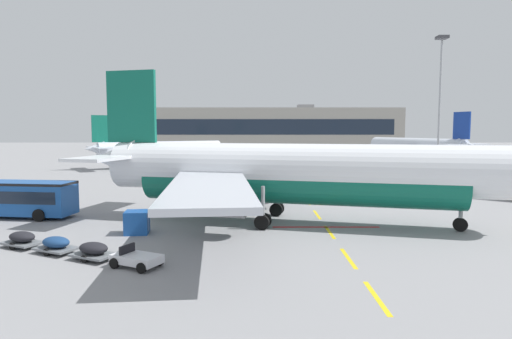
{
  "coord_description": "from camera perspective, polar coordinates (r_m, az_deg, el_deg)",
  "views": [
    {
      "loc": [
        12.76,
        -10.32,
        7.27
      ],
      "look_at": [
        12.75,
        27.58,
        3.83
      ],
      "focal_mm": 30.82,
      "sensor_mm": 36.0,
      "label": 1
    }
  ],
  "objects": [
    {
      "name": "airliner_mid_left",
      "position": [
        102.74,
        20.12,
        2.75
      ],
      "size": [
        28.28,
        29.62,
        10.73
      ],
      "color": "silver",
      "rests_on": "ground"
    },
    {
      "name": "ground",
      "position": [
        57.68,
        28.23,
        -2.67
      ],
      "size": [
        400.0,
        400.0,
        0.0
      ],
      "primitive_type": "plane",
      "color": "gray"
    },
    {
      "name": "apron_light_mast_far",
      "position": [
        82.68,
        22.81,
        9.81
      ],
      "size": [
        1.8,
        1.8,
        23.12
      ],
      "color": "slate",
      "rests_on": "ground"
    },
    {
      "name": "apron_paint_markings",
      "position": [
        48.73,
        6.19,
        -3.42
      ],
      "size": [
        8.0,
        96.26,
        0.01
      ],
      "color": "yellow",
      "rests_on": "ground"
    },
    {
      "name": "airliner_foreground",
      "position": [
        34.19,
        4.23,
        -0.4
      ],
      "size": [
        34.45,
        33.59,
        12.2
      ],
      "color": "white",
      "rests_on": "ground"
    },
    {
      "name": "baggage_train",
      "position": [
        27.66,
        -22.47,
        -9.31
      ],
      "size": [
        11.07,
        6.4,
        1.14
      ],
      "color": "silver",
      "rests_on": "ground"
    },
    {
      "name": "airliner_far_center",
      "position": [
        87.54,
        -12.34,
        2.4
      ],
      "size": [
        26.24,
        24.59,
        9.88
      ],
      "color": "silver",
      "rests_on": "ground"
    },
    {
      "name": "apron_shuttle_bus",
      "position": [
        42.28,
        -30.01,
        -3.01
      ],
      "size": [
        12.27,
        4.2,
        3.0
      ],
      "color": "#194C99",
      "rests_on": "ground"
    },
    {
      "name": "terminal_satellite",
      "position": [
        166.16,
        1.48,
        5.27
      ],
      "size": [
        95.63,
        25.04,
        16.59
      ],
      "color": "#9E998E",
      "rests_on": "ground"
    },
    {
      "name": "uld_cargo_container",
      "position": [
        32.07,
        -15.19,
        -6.63
      ],
      "size": [
        1.74,
        1.71,
        1.6
      ],
      "color": "#194C9E",
      "rests_on": "ground"
    }
  ]
}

